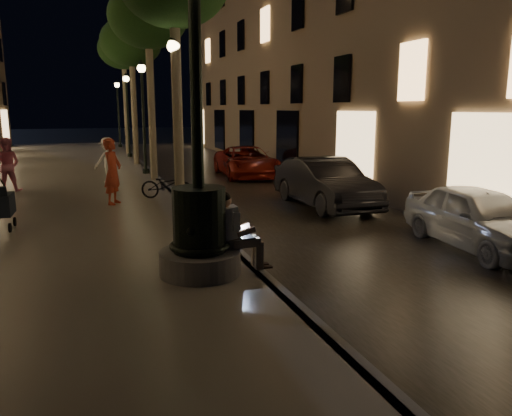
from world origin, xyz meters
name	(u,v)px	position (x,y,z in m)	size (l,w,h in m)	color
ground	(156,181)	(0.00, 15.00, 0.00)	(120.00, 120.00, 0.00)	black
cobble_lane	(225,177)	(3.00, 15.00, 0.01)	(6.00, 45.00, 0.02)	black
promenade	(54,183)	(-4.00, 15.00, 0.10)	(8.00, 45.00, 0.20)	slate
curb_strip	(156,178)	(0.00, 15.00, 0.10)	(0.25, 45.00, 0.20)	#59595B
building_right	(339,19)	(10.00, 18.00, 7.50)	(8.00, 36.00, 15.00)	#826851
fountain_lamppost	(199,216)	(-1.00, 2.00, 1.21)	(1.40, 1.40, 5.21)	#59595B
seated_man_laptop	(234,229)	(-0.39, 2.00, 0.93)	(1.03, 0.35, 1.40)	gray
tree_second	(148,18)	(-0.20, 14.00, 6.33)	(3.00, 3.00, 7.40)	#6B604C
tree_third	(131,43)	(-0.30, 20.00, 6.14)	(3.00, 3.00, 7.20)	#6B604C
tree_far	(123,50)	(-0.22, 26.00, 6.43)	(3.00, 3.00, 7.50)	#6B604C
lamp_curb_a	(175,99)	(-0.30, 8.00, 3.24)	(0.36, 0.36, 4.81)	black
lamp_curb_b	(143,103)	(-0.30, 16.00, 3.24)	(0.36, 0.36, 4.81)	black
lamp_curb_c	(127,104)	(-0.30, 24.00, 3.24)	(0.36, 0.36, 4.81)	black
lamp_curb_d	(118,105)	(-0.30, 32.00, 3.24)	(0.36, 0.36, 4.81)	black
stroller	(1,205)	(-4.68, 6.57, 0.79)	(0.52, 1.16, 1.19)	black
car_front	(479,218)	(5.20, 2.29, 0.68)	(1.62, 4.02, 1.37)	#929499
car_second	(325,183)	(4.14, 7.54, 0.76)	(1.60, 4.59, 1.51)	black
car_third	(247,162)	(4.00, 14.95, 0.67)	(2.23, 4.83, 1.34)	maroon
pedestrian_red	(113,172)	(-2.03, 9.08, 1.17)	(0.71, 0.46, 1.94)	#B23A23
pedestrian_pink	(7,165)	(-5.31, 12.64, 1.12)	(0.89, 0.69, 1.83)	#D57090
pedestrian_white	(108,160)	(-1.95, 13.71, 1.06)	(1.11, 0.64, 1.72)	silver
bicycle	(167,185)	(-0.40, 9.44, 0.64)	(0.58, 1.67, 0.88)	black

